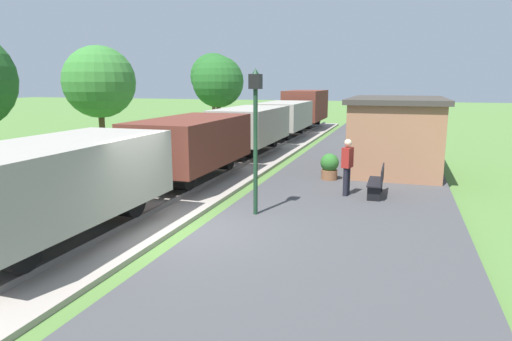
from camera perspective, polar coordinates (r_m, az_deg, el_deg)
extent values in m
plane|color=#517A38|center=(10.81, -8.60, -8.64)|extent=(160.00, 160.00, 0.00)
cube|color=#424244|center=(9.84, 8.61, -9.88)|extent=(6.00, 60.00, 0.25)
cube|color=#9E9389|center=(12.00, -19.01, -6.81)|extent=(3.80, 60.00, 0.12)
cube|color=slate|center=(11.56, -16.17, -6.65)|extent=(0.07, 60.00, 0.14)
cube|color=slate|center=(12.40, -21.74, -5.81)|extent=(0.07, 60.00, 0.14)
cube|color=gray|center=(10.68, -23.60, -0.90)|extent=(2.50, 5.60, 1.60)
cube|color=black|center=(10.82, -23.33, -4.27)|extent=(2.10, 5.15, 0.50)
cylinder|color=black|center=(12.23, -17.77, -3.38)|extent=(1.56, 0.84, 0.84)
cylinder|color=black|center=(13.11, -14.92, -1.16)|extent=(0.20, 0.30, 0.20)
cube|color=brown|center=(16.14, -8.07, 3.70)|extent=(2.50, 5.60, 1.60)
cube|color=black|center=(16.24, -8.01, 1.42)|extent=(2.10, 5.15, 0.50)
cylinder|color=black|center=(17.89, -5.51, 1.56)|extent=(1.56, 0.84, 0.84)
cylinder|color=black|center=(14.72, -11.00, -0.66)|extent=(1.56, 0.84, 0.84)
cylinder|color=black|center=(18.91, -4.14, 2.86)|extent=(0.20, 0.30, 0.20)
cylinder|color=black|center=(13.69, -13.35, -0.57)|extent=(0.20, 0.30, 0.20)
cube|color=gray|center=(22.23, -0.65, 5.81)|extent=(2.50, 5.60, 1.60)
cube|color=black|center=(22.30, -0.64, 4.14)|extent=(2.10, 5.15, 0.50)
cylinder|color=black|center=(24.03, 0.71, 4.04)|extent=(1.56, 0.84, 0.84)
cylinder|color=black|center=(20.66, -2.21, 2.88)|extent=(1.56, 0.84, 0.84)
cylinder|color=black|center=(25.10, 1.49, 4.92)|extent=(0.20, 0.30, 0.20)
cylinder|color=black|center=(19.55, -3.38, 3.14)|extent=(0.20, 0.30, 0.20)
cube|color=gray|center=(28.55, 3.56, 6.95)|extent=(2.50, 5.60, 1.60)
cube|color=black|center=(28.61, 3.55, 5.66)|extent=(2.10, 5.15, 0.50)
cylinder|color=black|center=(30.36, 4.38, 5.48)|extent=(1.56, 0.84, 0.84)
cylinder|color=black|center=(26.91, 2.60, 4.79)|extent=(1.56, 0.84, 0.84)
cylinder|color=black|center=(31.46, 4.88, 6.13)|extent=(0.20, 0.30, 0.20)
cylinder|color=black|center=(25.77, 1.93, 5.07)|extent=(0.20, 0.30, 0.20)
cube|color=brown|center=(34.96, 6.26, 8.16)|extent=(2.50, 5.60, 2.20)
cube|color=black|center=(35.02, 6.23, 6.60)|extent=(2.10, 5.15, 0.50)
cylinder|color=black|center=(36.79, 6.78, 6.41)|extent=(1.56, 0.84, 0.84)
cylinder|color=black|center=(33.29, 5.59, 5.95)|extent=(1.56, 0.84, 0.84)
cylinder|color=black|center=(37.91, 7.13, 6.92)|extent=(0.20, 0.30, 0.20)
cylinder|color=black|center=(32.14, 5.16, 6.23)|extent=(0.20, 0.30, 0.20)
cube|color=#9E6B4C|center=(18.56, 17.10, 4.18)|extent=(3.20, 5.50, 2.60)
cube|color=#3D3833|center=(18.46, 17.35, 8.46)|extent=(3.50, 5.80, 0.18)
cube|color=black|center=(17.54, 11.80, 4.49)|extent=(0.03, 0.90, 0.80)
cube|color=black|center=(14.01, 14.76, -1.38)|extent=(0.42, 1.50, 0.04)
cube|color=black|center=(13.96, 15.59, -0.44)|extent=(0.04, 1.50, 0.45)
cube|color=black|center=(13.48, 14.57, -2.86)|extent=(0.38, 0.06, 0.42)
cube|color=black|center=(14.65, 14.85, -1.77)|extent=(0.38, 0.06, 0.42)
cube|color=black|center=(23.04, 16.05, 3.33)|extent=(0.42, 1.50, 0.04)
cube|color=black|center=(23.00, 16.56, 3.91)|extent=(0.04, 1.50, 0.45)
cube|color=black|center=(22.47, 15.97, 2.56)|extent=(0.38, 0.06, 0.42)
cube|color=black|center=(23.66, 16.07, 2.96)|extent=(0.38, 0.06, 0.42)
cylinder|color=black|center=(13.84, 11.18, -1.41)|extent=(0.15, 0.15, 0.86)
cylinder|color=black|center=(13.99, 11.42, -1.29)|extent=(0.15, 0.15, 0.86)
cube|color=maroon|center=(13.78, 11.42, 1.62)|extent=(0.33, 0.43, 0.60)
sphere|color=beige|center=(13.72, 11.49, 3.43)|extent=(0.22, 0.22, 0.22)
cylinder|color=brown|center=(16.15, 9.18, -0.50)|extent=(0.56, 0.56, 0.34)
sphere|color=#2D6B28|center=(16.07, 9.22, 0.98)|extent=(0.64, 0.64, 0.64)
cylinder|color=#193823|center=(11.48, -0.06, 2.19)|extent=(0.11, 0.11, 3.20)
cube|color=black|center=(11.34, -0.06, 11.11)|extent=(0.28, 0.28, 0.36)
sphere|color=#F2E5BF|center=(11.34, -0.06, 11.11)|extent=(0.20, 0.20, 0.20)
cone|color=#193823|center=(11.35, -0.06, 12.32)|extent=(0.20, 0.20, 0.16)
cylinder|color=#4C3823|center=(23.10, -18.71, 4.41)|extent=(0.28, 0.28, 2.35)
sphere|color=#387A33|center=(22.97, -19.09, 10.47)|extent=(3.37, 3.37, 3.37)
cylinder|color=#4C3823|center=(28.04, -4.70, 6.16)|extent=(0.28, 0.28, 2.47)
sphere|color=#235B23|center=(27.94, -4.78, 11.06)|extent=(3.09, 3.09, 3.09)
cylinder|color=#4C3823|center=(36.89, -5.31, 7.49)|extent=(0.28, 0.28, 2.69)
sphere|color=#235B23|center=(36.82, -5.39, 11.69)|extent=(3.61, 3.61, 3.61)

